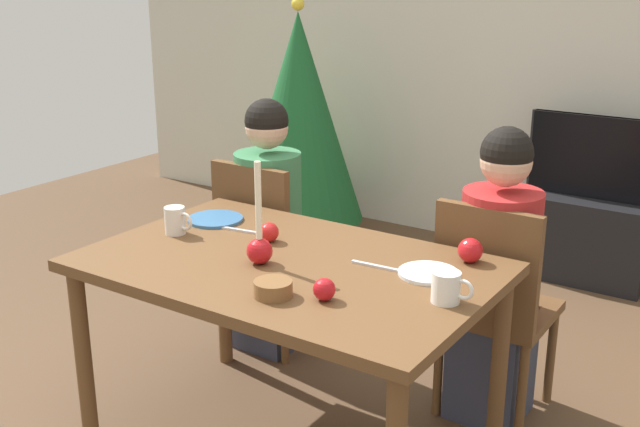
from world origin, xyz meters
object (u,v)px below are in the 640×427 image
Objects in this scene: candle_centerpiece at (259,244)px; apple_by_right_mug at (324,289)px; plate_left at (215,219)px; tv_stand at (591,238)px; dining_table at (288,284)px; mug_right at (447,287)px; person_left_child at (269,230)px; plate_right at (428,273)px; christmas_tree at (299,118)px; mug_left at (176,220)px; chair_left at (265,244)px; chair_right at (493,299)px; apple_near_candle at (470,250)px; bowl_walnuts at (273,289)px; tv at (600,158)px; person_right_child at (497,282)px; apple_by_left_plate at (269,232)px.

candle_centerpiece is 5.12× the size of apple_by_right_mug.
tv_stand is at bearing 65.46° from plate_left.
mug_right reaches higher than dining_table.
apple_by_right_mug is at bearing -93.97° from tv_stand.
person_left_child is 1.15m from plate_right.
mug_left is (0.80, -1.95, 0.01)m from christmas_tree.
person_left_child is at bearing 125.41° from candle_centerpiece.
person_left_child reaches higher than tv_stand.
dining_table is at bearing -46.71° from chair_left.
apple_near_candle is at bearing -89.10° from chair_right.
candle_centerpiece reaches higher than apple_by_right_mug.
chair_right is at bearing 97.24° from mug_right.
chair_right is at bearing 90.90° from apple_near_candle.
tv_stand is 5.30× the size of bowl_walnuts.
tv is 2.31m from plate_left.
apple_near_candle is (1.85, -1.61, -0.00)m from christmas_tree.
person_right_child is 16.71× the size of apple_by_right_mug.
tv_stand is 2.20m from plate_right.
christmas_tree reaches higher than plate_left.
person_left_child is at bearing -60.15° from christmas_tree.
mug_right reaches higher than plate_left.
apple_by_right_mug is at bearing -27.07° from plate_left.
apple_by_right_mug is (-0.32, -0.19, -0.01)m from mug_right.
mug_right is (1.17, -0.65, 0.23)m from person_left_child.
bowl_walnuts reaches higher than tv_stand.
dining_table is 0.61m from mug_right.
tv_stand is 2.36m from plate_left.
apple_by_left_plate is (0.40, -0.51, 0.22)m from person_left_child.
christmas_tree is 2.65m from bowl_walnuts.
tv_stand is 1.78× the size of candle_centerpiece.
bowl_walnuts is at bearing -50.92° from chair_left.
dining_table is at bearing -160.70° from plate_right.
plate_right is at bearing -110.40° from apple_near_candle.
tv is at bearing 65.47° from plate_left.
tv_stand is 2.56m from mug_left.
mug_right is (1.92, -1.96, 0.00)m from christmas_tree.
bowl_walnuts reaches higher than plate_left.
dining_table is 2.19× the size of tv_stand.
mug_right is at bearing -82.76° from chair_right.
candle_centerpiece reaches higher than tv_stand.
chair_right is at bearing 30.22° from mug_left.
christmas_tree is (-1.32, 1.95, 0.13)m from dining_table.
dining_table is 0.25m from apple_by_left_plate.
apple_by_left_plate is (-0.63, -2.18, 0.08)m from tv.
chair_left is 1.41× the size of tv_stand.
person_right_child is 9.36× the size of mug_left.
chair_left is 0.77× the size of person_left_child.
candle_centerpiece is (0.50, -0.68, 0.31)m from chair_left.
person_right_child is 8.77× the size of mug_right.
mug_left is (-1.04, -0.61, 0.29)m from chair_right.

